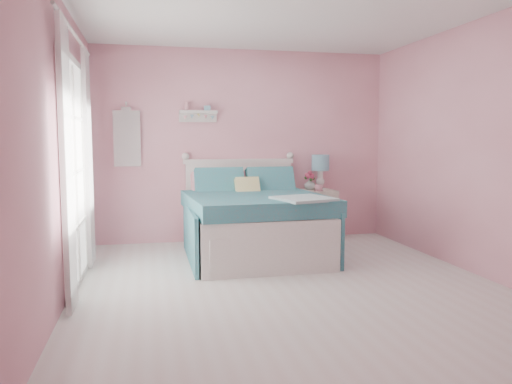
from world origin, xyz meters
name	(u,v)px	position (x,y,z in m)	size (l,w,h in m)	color
floor	(288,284)	(0.00, 0.00, 0.00)	(4.50, 4.50, 0.00)	beige
room_shell	(289,118)	(0.00, 0.00, 1.58)	(4.50, 4.50, 4.50)	#C77E8B
bed	(253,223)	(-0.08, 1.27, 0.39)	(1.63, 1.99, 1.12)	silver
nightstand	(316,215)	(0.98, 1.99, 0.35)	(0.48, 0.47, 0.70)	beige
table_lamp	(320,165)	(1.05, 2.05, 1.03)	(0.24, 0.24, 0.48)	white
vase	(310,184)	(0.89, 2.02, 0.78)	(0.15, 0.15, 0.16)	silver
teacup	(319,188)	(0.95, 1.84, 0.74)	(0.11, 0.11, 0.09)	pink
roses	(310,175)	(0.89, 2.02, 0.90)	(0.14, 0.11, 0.12)	#D84A6E
wall_shelf	(198,113)	(-0.63, 2.19, 1.73)	(0.50, 0.15, 0.25)	silver
hanging_dress	(127,139)	(-1.55, 2.18, 1.40)	(0.34, 0.03, 0.72)	white
french_door	(74,173)	(-1.97, 0.40, 1.07)	(0.04, 1.32, 2.16)	silver
curtain_near	(67,166)	(-1.92, -0.34, 1.18)	(0.04, 0.40, 2.32)	white
curtain_far	(89,159)	(-1.92, 1.14, 1.18)	(0.04, 0.40, 2.32)	white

